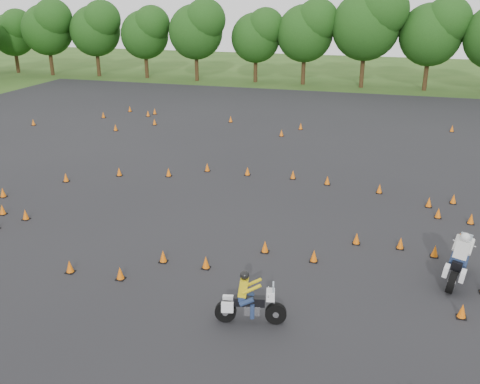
% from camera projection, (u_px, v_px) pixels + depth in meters
% --- Properties ---
extents(ground, '(140.00, 140.00, 0.00)m').
position_uv_depth(ground, '(211.00, 257.00, 20.21)').
color(ground, '#2D5119').
rests_on(ground, ground).
extents(asphalt_pad, '(62.00, 62.00, 0.00)m').
position_uv_depth(asphalt_pad, '(251.00, 201.00, 25.60)').
color(asphalt_pad, black).
rests_on(asphalt_pad, ground).
extents(treeline, '(87.05, 32.46, 10.85)m').
position_uv_depth(treeline, '(395.00, 46.00, 48.94)').
color(treeline, '#193F12').
rests_on(treeline, ground).
extents(traffic_cones, '(36.76, 32.85, 0.45)m').
position_uv_depth(traffic_cones, '(255.00, 197.00, 25.44)').
color(traffic_cones, orange).
rests_on(traffic_cones, asphalt_pad).
extents(rider_yellow, '(2.26, 1.11, 1.68)m').
position_uv_depth(rider_yellow, '(251.00, 298.00, 15.95)').
color(rider_yellow, gold).
rests_on(rider_yellow, ground).
extents(rider_white, '(1.33, 2.63, 1.94)m').
position_uv_depth(rider_white, '(457.00, 255.00, 18.25)').
color(rider_white, silver).
rests_on(rider_white, ground).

